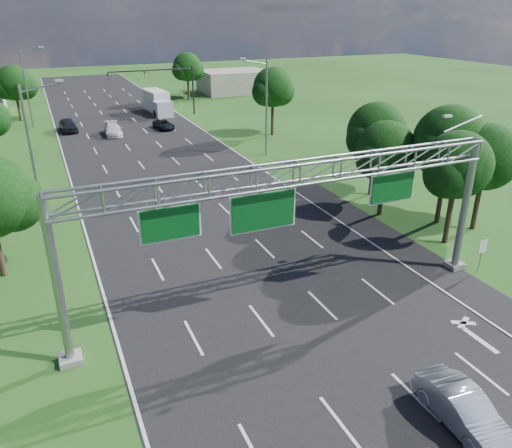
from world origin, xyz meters
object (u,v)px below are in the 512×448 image
regulatory_sign (482,249)px  silver_sedan (463,409)px  sign_gantry (298,185)px  traffic_signal (169,80)px  box_truck (157,102)px

regulatory_sign → silver_sedan: bearing=-138.5°
sign_gantry → regulatory_sign: 13.25m
traffic_signal → silver_sedan: 63.19m
regulatory_sign → traffic_signal: traffic_signal is taller
regulatory_sign → box_truck: 57.31m
traffic_signal → box_truck: 4.84m
traffic_signal → box_truck: size_ratio=1.39×
traffic_signal → box_truck: bearing=113.9°
traffic_signal → silver_sedan: traffic_signal is taller
sign_gantry → box_truck: bearing=84.0°
sign_gantry → silver_sedan: 11.79m
sign_gantry → traffic_signal: 53.51m
sign_gantry → box_truck: sign_gantry is taller
sign_gantry → silver_sedan: sign_gantry is taller
silver_sedan → box_truck: box_truck is taller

